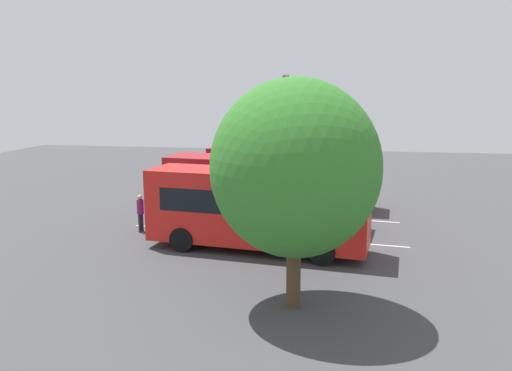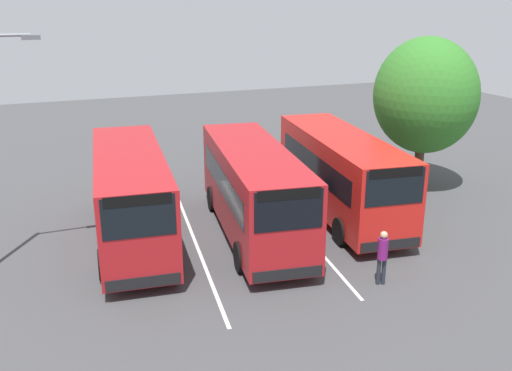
{
  "view_description": "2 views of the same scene",
  "coord_description": "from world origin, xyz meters",
  "px_view_note": "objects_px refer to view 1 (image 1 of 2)",
  "views": [
    {
      "loc": [
        -3.44,
        24.32,
        6.55
      ],
      "look_at": [
        0.74,
        -0.4,
        1.87
      ],
      "focal_mm": 35.54,
      "sensor_mm": 36.0,
      "label": 1
    },
    {
      "loc": [
        19.12,
        -6.97,
        8.54
      ],
      "look_at": [
        -0.84,
        0.8,
        1.41
      ],
      "focal_mm": 39.54,
      "sensor_mm": 36.0,
      "label": 2
    }
  ],
  "objects_px": {
    "bus_center_left": "(256,188)",
    "bus_center_right": "(257,207)",
    "pedestrian": "(140,210)",
    "bus_far_left": "(288,175)",
    "depot_tree": "(295,169)",
    "street_lamp": "(287,125)"
  },
  "relations": [
    {
      "from": "bus_center_right",
      "to": "pedestrian",
      "type": "relative_size",
      "value": 5.22
    },
    {
      "from": "street_lamp",
      "to": "bus_far_left",
      "type": "bearing_deg",
      "value": 6.26
    },
    {
      "from": "pedestrian",
      "to": "bus_far_left",
      "type": "bearing_deg",
      "value": 67.71
    },
    {
      "from": "bus_center_right",
      "to": "pedestrian",
      "type": "height_order",
      "value": "bus_center_right"
    },
    {
      "from": "bus_far_left",
      "to": "bus_center_right",
      "type": "relative_size",
      "value": 1.0
    },
    {
      "from": "bus_far_left",
      "to": "bus_center_left",
      "type": "relative_size",
      "value": 1.0
    },
    {
      "from": "street_lamp",
      "to": "depot_tree",
      "type": "height_order",
      "value": "street_lamp"
    },
    {
      "from": "street_lamp",
      "to": "bus_center_right",
      "type": "bearing_deg",
      "value": 0.01
    },
    {
      "from": "bus_far_left",
      "to": "bus_center_left",
      "type": "bearing_deg",
      "value": 81.84
    },
    {
      "from": "bus_far_left",
      "to": "street_lamp",
      "type": "height_order",
      "value": "street_lamp"
    },
    {
      "from": "bus_center_left",
      "to": "depot_tree",
      "type": "distance_m",
      "value": 10.19
    },
    {
      "from": "bus_center_left",
      "to": "bus_center_right",
      "type": "distance_m",
      "value": 4.13
    },
    {
      "from": "bus_far_left",
      "to": "bus_center_left",
      "type": "height_order",
      "value": "same"
    },
    {
      "from": "bus_center_right",
      "to": "depot_tree",
      "type": "relative_size",
      "value": 1.34
    },
    {
      "from": "bus_center_left",
      "to": "street_lamp",
      "type": "distance_m",
      "value": 9.34
    },
    {
      "from": "bus_center_right",
      "to": "street_lamp",
      "type": "height_order",
      "value": "street_lamp"
    },
    {
      "from": "bus_far_left",
      "to": "street_lamp",
      "type": "distance_m",
      "value": 5.3
    },
    {
      "from": "bus_center_right",
      "to": "depot_tree",
      "type": "distance_m",
      "value": 6.3
    },
    {
      "from": "pedestrian",
      "to": "depot_tree",
      "type": "bearing_deg",
      "value": -21.56
    },
    {
      "from": "pedestrian",
      "to": "depot_tree",
      "type": "height_order",
      "value": "depot_tree"
    },
    {
      "from": "bus_far_left",
      "to": "bus_center_right",
      "type": "bearing_deg",
      "value": 93.18
    },
    {
      "from": "depot_tree",
      "to": "pedestrian",
      "type": "bearing_deg",
      "value": -42.4
    }
  ]
}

